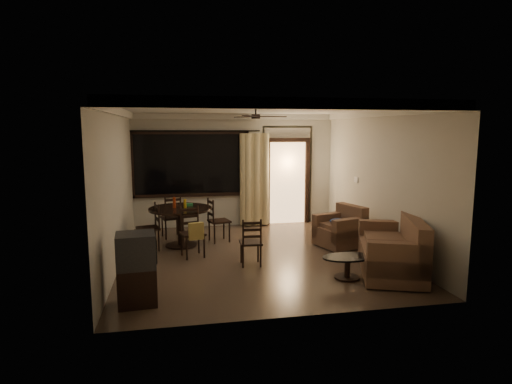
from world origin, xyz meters
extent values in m
plane|color=#7F6651|center=(0.00, 0.00, 0.00)|extent=(5.50, 5.50, 0.00)
plane|color=beige|center=(0.00, 2.75, 1.40)|extent=(5.00, 0.00, 5.00)
plane|color=beige|center=(0.00, -2.75, 1.40)|extent=(5.00, 0.00, 5.00)
plane|color=beige|center=(-2.50, 0.00, 1.40)|extent=(0.00, 5.50, 5.50)
plane|color=beige|center=(2.50, 0.00, 1.40)|extent=(0.00, 5.50, 5.50)
plane|color=white|center=(0.00, 0.00, 2.80)|extent=(5.50, 5.50, 0.00)
cube|color=black|center=(-1.10, 2.72, 1.57)|extent=(2.70, 0.04, 1.45)
cylinder|color=black|center=(-1.00, 2.63, 2.38)|extent=(3.20, 0.03, 0.03)
cube|color=#FFC684|center=(1.35, 2.71, 1.05)|extent=(0.91, 0.03, 2.08)
cube|color=white|center=(2.48, 1.05, 1.30)|extent=(0.02, 0.18, 0.12)
cylinder|color=black|center=(0.00, 0.00, 2.74)|extent=(0.03, 0.03, 0.12)
cylinder|color=black|center=(0.00, 0.00, 2.65)|extent=(0.16, 0.16, 0.08)
cylinder|color=black|center=(-1.40, 1.01, 0.79)|extent=(1.30, 1.30, 0.04)
cylinder|color=black|center=(-1.40, 1.01, 0.40)|extent=(0.13, 0.13, 0.76)
cylinder|color=black|center=(-1.40, 1.01, 0.02)|extent=(0.65, 0.65, 0.03)
cylinder|color=#972A0D|center=(-1.52, 1.03, 0.92)|extent=(0.06, 0.06, 0.22)
cylinder|color=#B58C13|center=(-1.30, 0.97, 0.90)|extent=(0.06, 0.06, 0.18)
cube|color=#278242|center=(-1.20, 1.19, 0.83)|extent=(0.14, 0.10, 0.05)
cube|color=black|center=(-2.05, 0.80, 0.45)|extent=(0.51, 0.51, 0.04)
cube|color=black|center=(-0.58, 1.21, 0.45)|extent=(0.51, 0.51, 0.04)
cube|color=black|center=(-1.19, 0.18, 0.45)|extent=(0.51, 0.51, 0.04)
cube|color=tan|center=(-1.13, -0.04, 0.55)|extent=(0.29, 0.15, 0.32)
cube|color=black|center=(-1.60, 1.78, 0.45)|extent=(0.51, 0.51, 0.04)
cube|color=black|center=(-2.05, -1.93, 0.27)|extent=(0.56, 0.52, 0.53)
cube|color=black|center=(-2.05, -1.93, 0.77)|extent=(0.56, 0.52, 0.47)
cube|color=black|center=(-1.79, -1.91, 0.77)|extent=(0.05, 0.38, 0.32)
cube|color=#472C21|center=(2.05, -1.39, 0.24)|extent=(1.49, 1.98, 0.44)
cube|color=#472C21|center=(2.39, -1.52, 0.61)|extent=(0.81, 1.73, 0.72)
cube|color=#472C21|center=(1.78, -2.13, 0.46)|extent=(0.95, 0.51, 0.55)
cube|color=#472C21|center=(2.32, -0.66, 0.46)|extent=(0.95, 0.51, 0.55)
cube|color=#472C21|center=(2.00, -1.37, 0.50)|extent=(1.15, 1.68, 0.13)
cube|color=#472C21|center=(1.84, 0.34, 0.21)|extent=(1.03, 1.03, 0.39)
cube|color=#472C21|center=(2.14, 0.44, 0.53)|extent=(0.43, 0.84, 0.63)
cube|color=#472C21|center=(1.93, 0.04, 0.41)|extent=(0.84, 0.41, 0.48)
cube|color=#472C21|center=(1.74, 0.65, 0.41)|extent=(0.84, 0.41, 0.48)
cube|color=#472C21|center=(1.79, 0.33, 0.44)|extent=(0.74, 0.77, 0.12)
ellipsoid|color=navy|center=(1.79, 0.33, 0.54)|extent=(0.35, 0.29, 0.10)
ellipsoid|color=black|center=(1.24, -1.51, 0.36)|extent=(0.84, 0.51, 0.03)
cylinder|color=black|center=(1.24, -1.51, 0.18)|extent=(0.09, 0.09, 0.34)
cylinder|color=black|center=(1.24, -1.51, 0.01)|extent=(0.41, 0.41, 0.03)
cube|color=black|center=(-0.19, -0.53, 0.41)|extent=(0.40, 0.40, 0.04)
camera|label=1|loc=(-1.50, -7.83, 2.42)|focal=30.00mm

